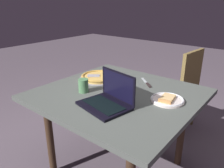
{
  "coord_description": "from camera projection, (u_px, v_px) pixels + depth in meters",
  "views": [
    {
      "loc": [
        0.95,
        -1.26,
        1.41
      ],
      "look_at": [
        -0.04,
        -0.02,
        0.8
      ],
      "focal_mm": 35.13,
      "sensor_mm": 36.0,
      "label": 1
    }
  ],
  "objects": [
    {
      "name": "chair_near",
      "position": [
        180.0,
        86.0,
        2.42
      ],
      "size": [
        0.46,
        0.46,
        0.93
      ],
      "color": "brown",
      "rests_on": "ground_plane"
    },
    {
      "name": "pizza_tray",
      "position": [
        99.0,
        77.0,
        2.0
      ],
      "size": [
        0.36,
        0.36,
        0.04
      ],
      "color": "#9898A2",
      "rests_on": "dining_table"
    },
    {
      "name": "drink_cup",
      "position": [
        83.0,
        85.0,
        1.7
      ],
      "size": [
        0.08,
        0.08,
        0.11
      ],
      "color": "#578F5B",
      "rests_on": "dining_table"
    },
    {
      "name": "pizza_plate",
      "position": [
        167.0,
        100.0,
        1.56
      ],
      "size": [
        0.24,
        0.24,
        0.04
      ],
      "color": "white",
      "rests_on": "dining_table"
    },
    {
      "name": "laptop",
      "position": [
        108.0,
        100.0,
        1.48
      ],
      "size": [
        0.38,
        0.31,
        0.23
      ],
      "color": "black",
      "rests_on": "dining_table"
    },
    {
      "name": "ground_plane",
      "position": [
        117.0,
        167.0,
        1.97
      ],
      "size": [
        12.0,
        12.0,
        0.0
      ],
      "primitive_type": "plane",
      "color": "#655763"
    },
    {
      "name": "dining_table",
      "position": [
        118.0,
        102.0,
        1.74
      ],
      "size": [
        1.18,
        1.12,
        0.74
      ],
      "color": "#515651",
      "rests_on": "ground_plane"
    },
    {
      "name": "table_knife",
      "position": [
        147.0,
        83.0,
        1.89
      ],
      "size": [
        0.19,
        0.18,
        0.01
      ],
      "color": "silver",
      "rests_on": "dining_table"
    }
  ]
}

